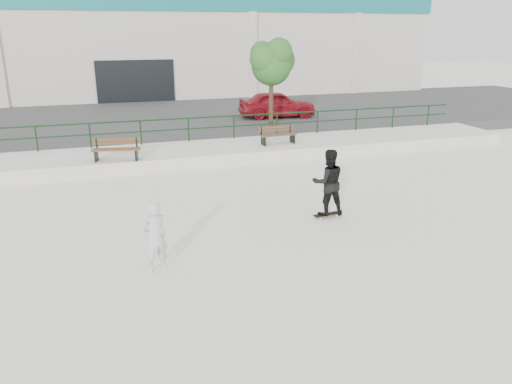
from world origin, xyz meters
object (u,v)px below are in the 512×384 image
object	(u,v)px
bench_right	(277,135)
bench_left	(116,150)
skateboard	(327,215)
seated_skater	(155,237)
red_car	(277,104)
tree	(272,61)
standing_skater	(328,182)

from	to	relation	value
bench_right	bench_left	bearing A→B (deg)	-176.66
bench_left	skateboard	distance (m)	8.50
bench_right	seated_skater	bearing A→B (deg)	-127.58
bench_left	bench_right	xyz separation A→B (m)	(6.57, 0.78, -0.03)
red_car	skateboard	xyz separation A→B (m)	(-3.47, -13.55, -1.13)
tree	skateboard	xyz separation A→B (m)	(-2.18, -10.83, -3.60)
red_car	standing_skater	bearing A→B (deg)	172.63
seated_skater	bench_left	bearing A→B (deg)	-105.93
red_car	seated_skater	distance (m)	17.59
standing_skater	seated_skater	xyz separation A→B (m)	(-5.01, -1.86, -0.23)
bench_left	seated_skater	size ratio (longest dim) A/B	1.11
red_car	skateboard	size ratio (longest dim) A/B	5.20
bench_right	red_car	size ratio (longest dim) A/B	0.39
bench_right	standing_skater	bearing A→B (deg)	-102.77
bench_left	seated_skater	world-z (taller)	seated_skater
bench_right	tree	size ratio (longest dim) A/B	0.38
red_car	standing_skater	distance (m)	13.99
standing_skater	seated_skater	bearing A→B (deg)	28.41
bench_left	seated_skater	distance (m)	8.39
tree	red_car	size ratio (longest dim) A/B	1.02
red_car	seated_skater	size ratio (longest dim) A/B	2.57
bench_right	skateboard	xyz separation A→B (m)	(-1.20, -7.31, -0.79)
tree	standing_skater	distance (m)	11.36
tree	standing_skater	size ratio (longest dim) A/B	2.25
bench_right	standing_skater	xyz separation A→B (m)	(-1.20, -7.31, 0.17)
bench_left	red_car	size ratio (longest dim) A/B	0.43
skateboard	standing_skater	world-z (taller)	standing_skater
bench_left	standing_skater	size ratio (longest dim) A/B	0.95
skateboard	bench_left	bearing A→B (deg)	123.17
bench_right	standing_skater	world-z (taller)	standing_skater
bench_left	seated_skater	bearing A→B (deg)	-75.57
red_car	standing_skater	xyz separation A→B (m)	(-3.47, -13.55, -0.17)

